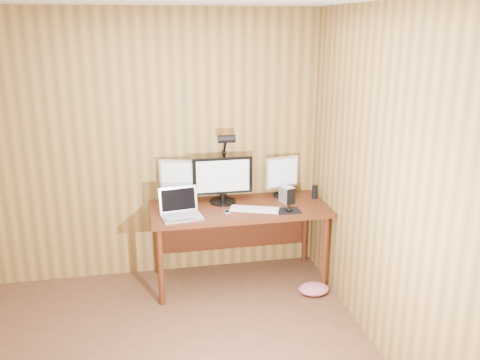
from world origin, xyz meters
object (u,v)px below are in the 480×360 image
object	(u,v)px
speaker	(315,192)
desk	(237,216)
laptop	(180,209)
hard_drive	(287,195)
desk_lamp	(225,156)
monitor_center	(223,179)
mouse	(288,209)
phone	(227,212)
monitor_right	(282,175)
keyboard	(255,209)
monitor_left	(179,180)

from	to	relation	value
speaker	desk	bearing A→B (deg)	-178.33
desk	laptop	bearing A→B (deg)	-159.69
hard_drive	desk_lamp	size ratio (longest dim) A/B	0.24
monitor_center	desk_lamp	xyz separation A→B (m)	(0.04, 0.08, 0.20)
mouse	phone	world-z (taller)	mouse
desk	desk_lamp	size ratio (longest dim) A/B	2.35
desk	hard_drive	world-z (taller)	hard_drive
monitor_right	keyboard	xyz separation A→B (m)	(-0.34, -0.33, -0.20)
desk	mouse	distance (m)	0.51
phone	monitor_left	bearing A→B (deg)	134.16
keyboard	speaker	bearing A→B (deg)	38.14
monitor_left	phone	bearing A→B (deg)	-23.60
monitor_left	desk_lamp	world-z (taller)	desk_lamp
mouse	speaker	world-z (taller)	speaker
laptop	monitor_right	bearing A→B (deg)	10.52
mouse	speaker	distance (m)	0.45
speaker	desk_lamp	distance (m)	0.92
monitor_left	hard_drive	xyz separation A→B (m)	(0.98, -0.18, -0.15)
hard_drive	desk_lamp	xyz separation A→B (m)	(-0.55, 0.19, 0.35)
mouse	hard_drive	xyz separation A→B (m)	(0.05, 0.22, 0.05)
mouse	desk_lamp	size ratio (longest dim) A/B	0.16
desk	laptop	size ratio (longest dim) A/B	4.33
desk	hard_drive	bearing A→B (deg)	-5.21
laptop	keyboard	distance (m)	0.67
monitor_center	hard_drive	world-z (taller)	monitor_center
monitor_right	hard_drive	distance (m)	0.23
speaker	phone	bearing A→B (deg)	-166.10
monitor_center	desk_lamp	bearing A→B (deg)	62.99
desk	laptop	world-z (taller)	laptop
keyboard	phone	world-z (taller)	keyboard
desk	mouse	xyz separation A→B (m)	(0.41, -0.27, 0.14)
monitor_center	laptop	distance (m)	0.52
keyboard	desk_lamp	size ratio (longest dim) A/B	0.67
monitor_center	speaker	bearing A→B (deg)	-3.03
mouse	desk_lamp	xyz separation A→B (m)	(-0.49, 0.42, 0.40)
laptop	monitor_center	bearing A→B (deg)	24.45
desk_lamp	monitor_center	bearing A→B (deg)	-121.30
monitor_left	keyboard	bearing A→B (deg)	-9.74
hard_drive	speaker	distance (m)	0.30
hard_drive	phone	bearing A→B (deg)	176.06
monitor_center	phone	xyz separation A→B (m)	(-0.01, -0.27, -0.22)
monitor_center	keyboard	world-z (taller)	monitor_center
desk	mouse	bearing A→B (deg)	-32.96
desk	speaker	distance (m)	0.78
monitor_center	phone	size ratio (longest dim) A/B	5.89
monitor_left	mouse	xyz separation A→B (m)	(0.93, -0.40, -0.20)
desk_lamp	laptop	bearing A→B (deg)	-146.88
monitor_center	desk_lamp	world-z (taller)	desk_lamp
monitor_left	speaker	world-z (taller)	monitor_left
desk	laptop	distance (m)	0.61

